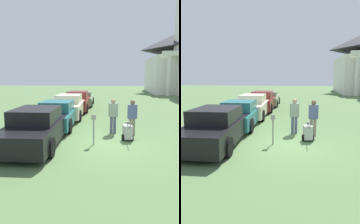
% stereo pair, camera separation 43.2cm
% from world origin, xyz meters
% --- Properties ---
extents(ground_plane, '(120.00, 120.00, 0.00)m').
position_xyz_m(ground_plane, '(0.00, 0.00, 0.00)').
color(ground_plane, '#517042').
extents(parked_car_black, '(2.25, 5.33, 1.52)m').
position_xyz_m(parked_car_black, '(-2.67, -0.28, 0.71)').
color(parked_car_black, black).
rests_on(parked_car_black, ground_plane).
extents(parked_car_teal, '(2.14, 4.77, 1.47)m').
position_xyz_m(parked_car_teal, '(-2.67, 2.89, 0.68)').
color(parked_car_teal, '#23666B').
rests_on(parked_car_teal, ground_plane).
extents(parked_car_cream, '(2.14, 5.07, 1.58)m').
position_xyz_m(parked_car_cream, '(-2.67, 5.97, 0.73)').
color(parked_car_cream, beige).
rests_on(parked_car_cream, ground_plane).
extents(parked_car_maroon, '(2.15, 5.36, 1.58)m').
position_xyz_m(parked_car_maroon, '(-2.67, 9.32, 0.73)').
color(parked_car_maroon, maroon).
rests_on(parked_car_maroon, ground_plane).
extents(parked_car_sage, '(2.15, 4.71, 1.35)m').
position_xyz_m(parked_car_sage, '(-2.67, 12.40, 0.64)').
color(parked_car_sage, gray).
rests_on(parked_car_sage, ground_plane).
extents(parking_meter, '(0.18, 0.09, 1.27)m').
position_xyz_m(parking_meter, '(-0.34, -0.16, 0.89)').
color(parking_meter, slate).
rests_on(parking_meter, ground_plane).
extents(person_worker, '(0.46, 0.31, 1.74)m').
position_xyz_m(person_worker, '(0.43, 1.77, 0.99)').
color(person_worker, '#515670').
rests_on(person_worker, ground_plane).
extents(person_supervisor, '(0.45, 0.28, 1.72)m').
position_xyz_m(person_supervisor, '(1.33, 1.47, 0.98)').
color(person_supervisor, gray).
rests_on(person_supervisor, ground_plane).
extents(equipment_cart, '(0.52, 1.00, 1.00)m').
position_xyz_m(equipment_cart, '(1.08, 0.60, 0.39)').
color(equipment_cart, '#B2B2AD').
rests_on(equipment_cart, ground_plane).
extents(church, '(8.44, 15.16, 22.46)m').
position_xyz_m(church, '(10.61, 31.88, 5.70)').
color(church, silver).
rests_on(church, ground_plane).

